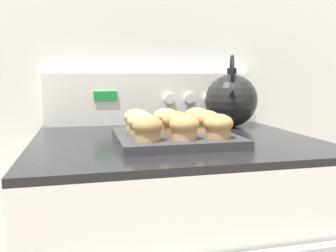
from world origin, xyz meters
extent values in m
cube|color=silver|center=(0.00, 0.73, 1.20)|extent=(8.00, 0.05, 2.40)
cube|color=black|center=(0.00, 0.36, 0.87)|extent=(0.79, 0.68, 0.02)
cube|color=white|center=(0.00, 0.68, 0.98)|extent=(0.77, 0.05, 0.19)
cube|color=green|center=(-0.17, 0.65, 0.99)|extent=(0.08, 0.01, 0.03)
cylinder|color=white|center=(0.06, 0.64, 0.98)|extent=(0.04, 0.02, 0.04)
cylinder|color=white|center=(0.13, 0.64, 0.98)|extent=(0.04, 0.02, 0.04)
cylinder|color=white|center=(0.21, 0.64, 0.98)|extent=(0.04, 0.02, 0.04)
cylinder|color=white|center=(0.29, 0.64, 0.98)|extent=(0.04, 0.02, 0.04)
cube|color=#38383D|center=(-0.01, 0.29, 0.89)|extent=(0.31, 0.31, 0.02)
cylinder|color=tan|center=(-0.10, 0.20, 0.92)|extent=(0.06, 0.06, 0.03)
ellipsoid|color=#B2844C|center=(-0.10, 0.20, 0.94)|extent=(0.07, 0.07, 0.05)
cylinder|color=tan|center=(-0.01, 0.20, 0.92)|extent=(0.06, 0.06, 0.03)
ellipsoid|color=tan|center=(-0.01, 0.20, 0.94)|extent=(0.07, 0.07, 0.05)
cylinder|color=tan|center=(0.08, 0.20, 0.92)|extent=(0.06, 0.06, 0.03)
ellipsoid|color=tan|center=(0.08, 0.20, 0.94)|extent=(0.07, 0.07, 0.05)
cylinder|color=#A37A4C|center=(-0.10, 0.29, 0.92)|extent=(0.06, 0.06, 0.03)
ellipsoid|color=tan|center=(-0.10, 0.29, 0.94)|extent=(0.07, 0.07, 0.05)
cylinder|color=olive|center=(-0.01, 0.29, 0.92)|extent=(0.06, 0.06, 0.03)
ellipsoid|color=#B2844C|center=(-0.01, 0.29, 0.94)|extent=(0.07, 0.07, 0.05)
cylinder|color=tan|center=(0.08, 0.29, 0.92)|extent=(0.06, 0.06, 0.03)
ellipsoid|color=tan|center=(0.08, 0.29, 0.94)|extent=(0.07, 0.07, 0.05)
cylinder|color=tan|center=(-0.10, 0.38, 0.92)|extent=(0.06, 0.06, 0.03)
ellipsoid|color=tan|center=(-0.10, 0.38, 0.94)|extent=(0.07, 0.07, 0.05)
cylinder|color=#A37A4C|center=(-0.02, 0.38, 0.92)|extent=(0.06, 0.06, 0.03)
ellipsoid|color=tan|center=(-0.02, 0.38, 0.94)|extent=(0.07, 0.07, 0.05)
cylinder|color=#A37A4C|center=(0.08, 0.38, 0.92)|extent=(0.06, 0.06, 0.03)
ellipsoid|color=tan|center=(0.08, 0.38, 0.94)|extent=(0.07, 0.07, 0.05)
sphere|color=black|center=(0.25, 0.53, 0.97)|extent=(0.18, 0.18, 0.18)
cylinder|color=black|center=(0.25, 0.53, 1.08)|extent=(0.03, 0.03, 0.02)
cone|color=black|center=(0.22, 0.45, 1.00)|extent=(0.07, 0.10, 0.07)
torus|color=black|center=(0.25, 0.53, 1.06)|extent=(0.06, 0.13, 0.14)
camera|label=1|loc=(-0.25, -0.62, 1.06)|focal=38.00mm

